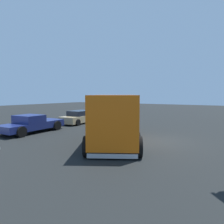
{
  "coord_description": "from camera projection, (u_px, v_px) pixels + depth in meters",
  "views": [
    {
      "loc": [
        -4.46,
        12.65,
        2.96
      ],
      "look_at": [
        2.59,
        1.39,
        1.84
      ],
      "focal_mm": 33.41,
      "sensor_mm": 36.0,
      "label": 1
    }
  ],
  "objects": [
    {
      "name": "pickup_navy",
      "position": [
        31.0,
        123.0,
        16.29
      ],
      "size": [
        2.45,
        5.29,
        1.38
      ],
      "color": "navy",
      "rests_on": "ground"
    },
    {
      "name": "sedan_tan",
      "position": [
        79.0,
        117.0,
        21.47
      ],
      "size": [
        2.29,
        4.42,
        1.31
      ],
      "color": "tan",
      "rests_on": "ground"
    },
    {
      "name": "delivery_truck",
      "position": [
        115.0,
        118.0,
        12.81
      ],
      "size": [
        6.12,
        8.08,
        2.93
      ],
      "color": "orange",
      "rests_on": "ground"
    },
    {
      "name": "ground_plane",
      "position": [
        158.0,
        141.0,
        13.29
      ],
      "size": [
        100.0,
        100.0,
        0.0
      ],
      "primitive_type": "plane",
      "color": "black"
    }
  ]
}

